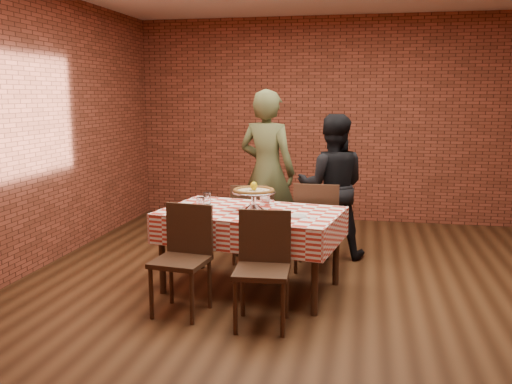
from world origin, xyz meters
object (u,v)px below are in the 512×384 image
at_px(pizza, 254,191).
at_px(water_glass_left, 201,203).
at_px(condiment_caddy, 267,197).
at_px(chair_near_right, 262,271).
at_px(diner_olive, 267,172).
at_px(water_glass_right, 207,198).
at_px(chair_far_right, 317,226).
at_px(chair_far_left, 250,222).
at_px(table, 251,250).
at_px(chair_near_left, 180,262).
at_px(pizza_stand, 254,201).
at_px(diner_black, 332,186).

bearing_deg(pizza, water_glass_left, -176.09).
xyz_separation_m(condiment_caddy, chair_near_right, (0.16, -1.09, -0.38)).
height_order(water_glass_left, chair_near_right, chair_near_right).
bearing_deg(diner_olive, pizza, 111.60).
bearing_deg(water_glass_right, water_glass_left, -86.51).
distance_m(water_glass_right, chair_far_right, 1.21).
height_order(water_glass_left, condiment_caddy, condiment_caddy).
bearing_deg(chair_far_right, condiment_caddy, 44.87).
relative_size(water_glass_left, condiment_caddy, 0.76).
distance_m(water_glass_left, chair_far_left, 1.04).
bearing_deg(water_glass_right, table, -21.86).
height_order(table, chair_far_left, chair_far_left).
xyz_separation_m(condiment_caddy, chair_near_left, (-0.55, -0.97, -0.38)).
bearing_deg(chair_near_left, water_glass_right, 98.26).
bearing_deg(condiment_caddy, chair_near_right, -61.02).
distance_m(water_glass_right, condiment_caddy, 0.58).
relative_size(pizza_stand, chair_near_right, 0.45).
bearing_deg(pizza_stand, chair_near_right, -73.86).
bearing_deg(chair_near_left, chair_far_right, 61.31).
bearing_deg(pizza_stand, chair_near_left, -126.21).
distance_m(chair_near_left, diner_olive, 2.08).
bearing_deg(water_glass_right, chair_near_right, -53.73).
height_order(chair_near_left, diner_olive, diner_olive).
distance_m(chair_far_left, diner_black, 1.00).
relative_size(table, chair_near_left, 1.77).
relative_size(water_glass_right, chair_far_right, 0.12).
bearing_deg(table, water_glass_left, -171.86).
bearing_deg(chair_far_right, chair_far_left, -11.15).
bearing_deg(chair_far_right, chair_near_left, 54.44).
distance_m(pizza_stand, water_glass_right, 0.56).
bearing_deg(pizza_stand, diner_olive, 95.20).
distance_m(condiment_caddy, diner_olive, 1.05).
relative_size(condiment_caddy, chair_near_right, 0.17).
xyz_separation_m(chair_near_left, chair_near_right, (0.71, -0.12, 0.00)).
xyz_separation_m(pizza, chair_far_right, (0.52, 0.76, -0.48)).
xyz_separation_m(chair_near_right, chair_far_right, (0.29, 1.54, 0.02)).
bearing_deg(pizza, diner_olive, 95.20).
xyz_separation_m(table, chair_far_left, (-0.20, 0.87, 0.06)).
height_order(water_glass_right, diner_olive, diner_olive).
bearing_deg(pizza_stand, pizza, 0.00).
xyz_separation_m(water_glass_left, diner_olive, (0.37, 1.37, 0.12)).
distance_m(condiment_caddy, chair_far_left, 0.77).
xyz_separation_m(pizza, condiment_caddy, (0.07, 0.31, -0.11)).
xyz_separation_m(table, water_glass_left, (-0.46, -0.07, 0.44)).
relative_size(table, water_glass_right, 13.74).
bearing_deg(chair_near_right, pizza, 102.24).
distance_m(chair_near_right, chair_far_left, 1.74).
bearing_deg(condiment_caddy, pizza, -81.73).
bearing_deg(pizza, water_glass_right, 156.28).
distance_m(water_glass_right, chair_near_left, 0.96).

